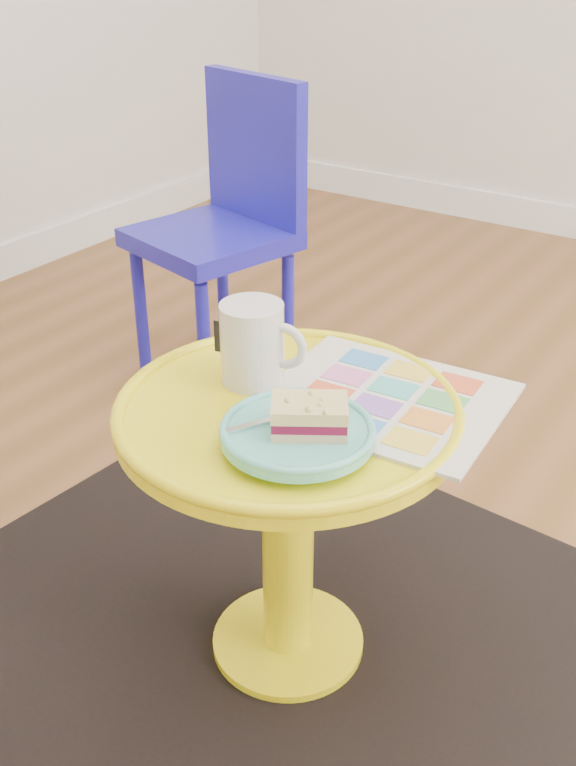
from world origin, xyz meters
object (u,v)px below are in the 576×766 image
Objects in this scene: chair at (229,215)px; side_table at (288,483)px; newspaper at (385,399)px; plate at (298,434)px; mug at (254,341)px.

side_table is at bearing -33.80° from chair.
newspaper is 1.62× the size of plate.
chair is at bearing 136.54° from newspaper.
mug is at bearing 156.73° from side_table.
chair is 1.12m from plate.
plate is (-0.04, -0.17, 0.02)m from newspaper.
newspaper is 0.18m from plate.
chair reaches higher than mug.
newspaper is at bearing 6.52° from mug.
newspaper is (0.11, 0.10, 0.14)m from side_table.
plate is at bearing -33.94° from chair.
mug reaches higher than side_table.
chair is at bearing 132.34° from plate.
mug is (-0.09, 0.04, 0.20)m from side_table.
mug reaches higher than newspaper.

